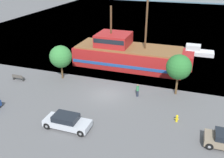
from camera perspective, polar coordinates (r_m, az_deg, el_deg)
The scene contains 10 objects.
ground_plane at distance 30.05m, azimuth -1.21°, elevation -3.61°, with size 160.00×160.00×0.00m, color #5B5B5E.
water_surface at distance 70.82m, azimuth 11.32°, elevation 12.89°, with size 80.00×80.00×0.00m, color #33566B.
pirate_ship at distance 37.98m, azimuth 3.63°, elevation 5.66°, with size 17.45×5.89×9.86m.
moored_boat_dockside at distance 45.48m, azimuth 18.36°, elevation 6.12°, with size 6.06×2.17×1.68m.
parked_car_curb_front at distance 24.44m, azimuth -10.26°, elevation -9.55°, with size 4.49×1.84×1.40m.
fire_hydrant at distance 25.88m, azimuth 14.61°, elevation -8.64°, with size 0.42×0.25×0.76m.
bench_promenade_east at distance 35.77m, azimuth -20.67°, elevation 0.36°, with size 1.64×0.45×0.85m.
pedestrian_walking_near at distance 29.51m, azimuth 5.87°, elevation -2.59°, with size 0.32×0.32×1.57m.
tree_row_east at distance 33.79m, azimuth -11.64°, elevation 5.02°, with size 2.96×2.96×4.61m.
tree_row_mideast at distance 29.73m, azimuth 15.03°, elevation 2.64°, with size 2.94×2.94×4.99m.
Camera 1 is at (9.10, -24.73, 14.44)m, focal length 40.00 mm.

